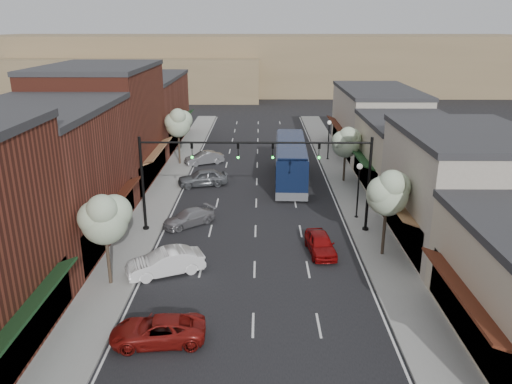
{
  "coord_description": "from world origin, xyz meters",
  "views": [
    {
      "loc": [
        0.35,
        -25.57,
        14.35
      ],
      "look_at": [
        0.02,
        10.41,
        2.2
      ],
      "focal_mm": 35.0,
      "sensor_mm": 36.0,
      "label": 1
    }
  ],
  "objects_px": {
    "parked_car_d": "(203,178)",
    "parked_car_e": "(204,158)",
    "tree_left_far": "(178,122)",
    "tree_right_near": "(389,191)",
    "tree_right_far": "(346,141)",
    "red_hatchback": "(320,243)",
    "tree_left_near": "(105,218)",
    "coach_bus": "(291,161)",
    "parked_car_a": "(158,330)",
    "lamp_post_far": "(329,134)",
    "signal_mast_left": "(175,170)",
    "parked_car_c": "(189,218)",
    "signal_mast_right": "(336,170)",
    "lamp_post_near": "(359,182)",
    "parked_car_b": "(165,262)"
  },
  "relations": [
    {
      "from": "tree_left_far",
      "to": "coach_bus",
      "type": "distance_m",
      "value": 13.09
    },
    {
      "from": "parked_car_a",
      "to": "parked_car_e",
      "type": "bearing_deg",
      "value": 176.41
    },
    {
      "from": "tree_left_near",
      "to": "parked_car_d",
      "type": "distance_m",
      "value": 19.38
    },
    {
      "from": "signal_mast_right",
      "to": "red_hatchback",
      "type": "relative_size",
      "value": 2.04
    },
    {
      "from": "tree_right_near",
      "to": "parked_car_b",
      "type": "distance_m",
      "value": 14.41
    },
    {
      "from": "signal_mast_left",
      "to": "parked_car_d",
      "type": "xyz_separation_m",
      "value": [
        0.6,
        10.74,
        -3.84
      ]
    },
    {
      "from": "signal_mast_left",
      "to": "coach_bus",
      "type": "bearing_deg",
      "value": 54.08
    },
    {
      "from": "parked_car_a",
      "to": "signal_mast_left",
      "type": "bearing_deg",
      "value": 179.06
    },
    {
      "from": "tree_right_near",
      "to": "red_hatchback",
      "type": "relative_size",
      "value": 1.48
    },
    {
      "from": "tree_right_far",
      "to": "tree_left_far",
      "type": "height_order",
      "value": "tree_left_far"
    },
    {
      "from": "red_hatchback",
      "to": "parked_car_d",
      "type": "bearing_deg",
      "value": 116.92
    },
    {
      "from": "signal_mast_right",
      "to": "parked_car_e",
      "type": "relative_size",
      "value": 1.99
    },
    {
      "from": "tree_right_near",
      "to": "tree_right_far",
      "type": "relative_size",
      "value": 1.1
    },
    {
      "from": "parked_car_d",
      "to": "red_hatchback",
      "type": "bearing_deg",
      "value": 18.44
    },
    {
      "from": "signal_mast_left",
      "to": "lamp_post_far",
      "type": "bearing_deg",
      "value": 56.14
    },
    {
      "from": "tree_right_near",
      "to": "coach_bus",
      "type": "bearing_deg",
      "value": 107.54
    },
    {
      "from": "coach_bus",
      "to": "parked_car_a",
      "type": "distance_m",
      "value": 26.78
    },
    {
      "from": "coach_bus",
      "to": "red_hatchback",
      "type": "bearing_deg",
      "value": -84.01
    },
    {
      "from": "signal_mast_right",
      "to": "parked_car_b",
      "type": "distance_m",
      "value": 13.38
    },
    {
      "from": "tree_right_near",
      "to": "tree_left_near",
      "type": "relative_size",
      "value": 1.05
    },
    {
      "from": "parked_car_a",
      "to": "tree_right_far",
      "type": "bearing_deg",
      "value": 147.38
    },
    {
      "from": "lamp_post_near",
      "to": "red_hatchback",
      "type": "relative_size",
      "value": 1.1
    },
    {
      "from": "parked_car_d",
      "to": "coach_bus",
      "type": "bearing_deg",
      "value": 85.5
    },
    {
      "from": "parked_car_d",
      "to": "parked_car_e",
      "type": "xyz_separation_m",
      "value": [
        -0.68,
        7.52,
        -0.11
      ]
    },
    {
      "from": "lamp_post_near",
      "to": "red_hatchback",
      "type": "bearing_deg",
      "value": -119.7
    },
    {
      "from": "signal_mast_left",
      "to": "parked_car_b",
      "type": "xyz_separation_m",
      "value": [
        0.27,
        -6.61,
        -3.86
      ]
    },
    {
      "from": "tree_left_far",
      "to": "parked_car_c",
      "type": "height_order",
      "value": "tree_left_far"
    },
    {
      "from": "tree_left_near",
      "to": "parked_car_c",
      "type": "distance_m",
      "value": 10.36
    },
    {
      "from": "lamp_post_far",
      "to": "tree_right_near",
      "type": "bearing_deg",
      "value": -88.7
    },
    {
      "from": "lamp_post_near",
      "to": "tree_left_near",
      "type": "bearing_deg",
      "value": -146.67
    },
    {
      "from": "tree_left_far",
      "to": "parked_car_d",
      "type": "xyz_separation_m",
      "value": [
        3.23,
        -7.2,
        -3.82
      ]
    },
    {
      "from": "tree_right_near",
      "to": "tree_right_far",
      "type": "xyz_separation_m",
      "value": [
        0.0,
        16.0,
        -0.46
      ]
    },
    {
      "from": "tree_left_far",
      "to": "lamp_post_near",
      "type": "xyz_separation_m",
      "value": [
        16.05,
        -15.44,
        -1.6
      ]
    },
    {
      "from": "lamp_post_far",
      "to": "coach_bus",
      "type": "bearing_deg",
      "value": -120.44
    },
    {
      "from": "signal_mast_right",
      "to": "parked_car_a",
      "type": "height_order",
      "value": "signal_mast_right"
    },
    {
      "from": "parked_car_a",
      "to": "parked_car_c",
      "type": "xyz_separation_m",
      "value": [
        -0.52,
        14.51,
        -0.03
      ]
    },
    {
      "from": "parked_car_c",
      "to": "parked_car_d",
      "type": "bearing_deg",
      "value": 140.58
    },
    {
      "from": "tree_right_near",
      "to": "parked_car_c",
      "type": "height_order",
      "value": "tree_right_near"
    },
    {
      "from": "tree_right_near",
      "to": "tree_left_near",
      "type": "xyz_separation_m",
      "value": [
        -16.6,
        -4.0,
        -0.23
      ]
    },
    {
      "from": "tree_right_far",
      "to": "parked_car_e",
      "type": "xyz_separation_m",
      "value": [
        -14.04,
        6.31,
        -3.31
      ]
    },
    {
      "from": "parked_car_e",
      "to": "red_hatchback",
      "type": "bearing_deg",
      "value": -1.17
    },
    {
      "from": "red_hatchback",
      "to": "parked_car_e",
      "type": "relative_size",
      "value": 0.98
    },
    {
      "from": "parked_car_a",
      "to": "parked_car_b",
      "type": "relative_size",
      "value": 0.98
    },
    {
      "from": "tree_right_near",
      "to": "signal_mast_left",
      "type": "bearing_deg",
      "value": 163.81
    },
    {
      "from": "signal_mast_left",
      "to": "parked_car_a",
      "type": "relative_size",
      "value": 1.82
    },
    {
      "from": "tree_left_far",
      "to": "parked_car_e",
      "type": "relative_size",
      "value": 1.49
    },
    {
      "from": "tree_left_near",
      "to": "parked_car_d",
      "type": "relative_size",
      "value": 1.24
    },
    {
      "from": "signal_mast_right",
      "to": "tree_left_near",
      "type": "bearing_deg",
      "value": -149.86
    },
    {
      "from": "tree_left_far",
      "to": "lamp_post_far",
      "type": "distance_m",
      "value": 16.26
    },
    {
      "from": "tree_right_far",
      "to": "parked_car_e",
      "type": "bearing_deg",
      "value": 155.8
    }
  ]
}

